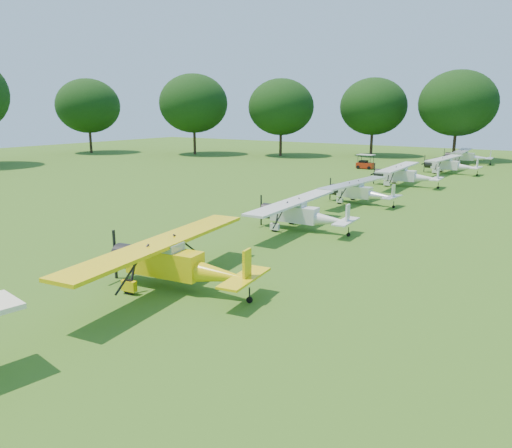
# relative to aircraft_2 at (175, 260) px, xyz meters

# --- Properties ---
(ground) EXTENTS (160.00, 160.00, 0.00)m
(ground) POSITION_rel_aircraft_2_xyz_m (-1.02, 6.35, -1.28)
(ground) COLOR #2A5916
(ground) RESTS_ON ground
(tree_belt) EXTENTS (137.36, 130.27, 14.52)m
(tree_belt) POSITION_rel_aircraft_2_xyz_m (2.55, 6.52, 6.75)
(tree_belt) COLOR #311C13
(tree_belt) RESTS_ON ground
(aircraft_2) EXTENTS (7.05, 11.19, 2.20)m
(aircraft_2) POSITION_rel_aircraft_2_xyz_m (0.00, 0.00, 0.00)
(aircraft_2) COLOR yellow
(aircraft_2) RESTS_ON ground
(aircraft_3) EXTENTS (6.27, 9.99, 1.97)m
(aircraft_3) POSITION_rel_aircraft_2_xyz_m (-0.67, 12.06, -0.13)
(aircraft_3) COLOR silver
(aircraft_3) RESTS_ON ground
(aircraft_4) EXTENTS (5.87, 9.35, 1.84)m
(aircraft_4) POSITION_rel_aircraft_2_xyz_m (-1.13, 22.46, -0.21)
(aircraft_4) COLOR white
(aircraft_4) RESTS_ON ground
(aircraft_5) EXTENTS (6.57, 10.46, 2.06)m
(aircraft_5) POSITION_rel_aircraft_2_xyz_m (-1.12, 33.61, -0.08)
(aircraft_5) COLOR silver
(aircraft_5) RESTS_ON ground
(aircraft_6) EXTENTS (6.37, 10.14, 2.00)m
(aircraft_6) POSITION_rel_aircraft_2_xyz_m (0.23, 46.01, -0.12)
(aircraft_6) COLOR silver
(aircraft_6) RESTS_ON ground
(aircraft_7) EXTENTS (6.33, 10.08, 1.98)m
(aircraft_7) POSITION_rel_aircraft_2_xyz_m (-0.45, 58.45, -0.12)
(aircraft_7) COLOR white
(aircraft_7) RESTS_ON ground
(golf_cart) EXTENTS (2.16, 1.39, 1.80)m
(golf_cart) POSITION_rel_aircraft_2_xyz_m (-9.72, 45.23, -0.68)
(golf_cart) COLOR #9E220B
(golf_cart) RESTS_ON ground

